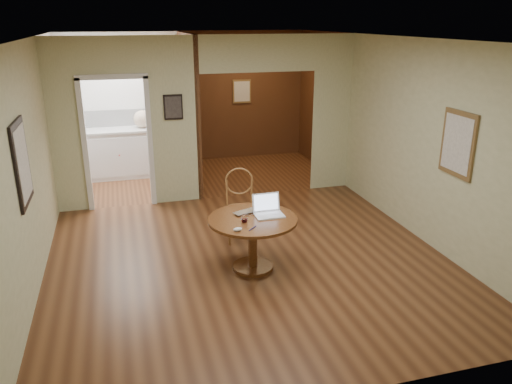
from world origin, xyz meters
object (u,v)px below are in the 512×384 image
object	(u,v)px
dining_table	(253,232)
open_laptop	(268,209)
chair	(240,201)
closed_laptop	(248,213)

from	to	relation	value
dining_table	open_laptop	distance (m)	0.33
dining_table	chair	bearing A→B (deg)	86.04
dining_table	chair	distance (m)	0.92
closed_laptop	dining_table	bearing A→B (deg)	-104.11
dining_table	closed_laptop	bearing A→B (deg)	96.97
open_laptop	closed_laptop	size ratio (longest dim) A/B	1.08
dining_table	open_laptop	size ratio (longest dim) A/B	3.12
closed_laptop	chair	bearing A→B (deg)	63.00
chair	closed_laptop	distance (m)	0.79
chair	closed_laptop	bearing A→B (deg)	-84.63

